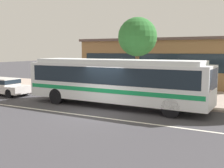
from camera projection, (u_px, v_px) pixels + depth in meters
The scene contains 11 objects.
ground_plane at pixel (97, 113), 15.35m from camera, with size 120.00×120.00×0.00m, color #3C3A3F.
sidewalk_slab at pixel (146, 94), 21.82m from camera, with size 60.00×8.00×0.12m, color #A59287.
lane_stripe_center at pixel (89, 116), 14.65m from camera, with size 56.00×0.16×0.01m, color silver.
transit_bus at pixel (115, 79), 16.93m from camera, with size 11.51×2.79×2.88m.
sedan_behind_bus at pixel (3, 86), 21.61m from camera, with size 4.40×1.83×1.29m.
pedestrian_waiting_near_sign at pixel (139, 84), 19.11m from camera, with size 0.45×0.45×1.68m.
pedestrian_walking_along_curb at pixel (147, 83), 19.60m from camera, with size 0.43×0.43×1.71m.
pedestrian_standing_by_tree at pixel (77, 81), 21.09m from camera, with size 0.48×0.48×1.70m.
bus_stop_sign at pixel (206, 80), 16.10m from camera, with size 0.08×0.44×2.50m.
street_tree_near_stop at pixel (138, 37), 19.74m from camera, with size 2.76×2.76×5.64m.
station_building at pixel (163, 62), 27.80m from camera, with size 15.73×6.61×4.56m.
Camera 1 is at (7.84, -12.87, 3.42)m, focal length 44.76 mm.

